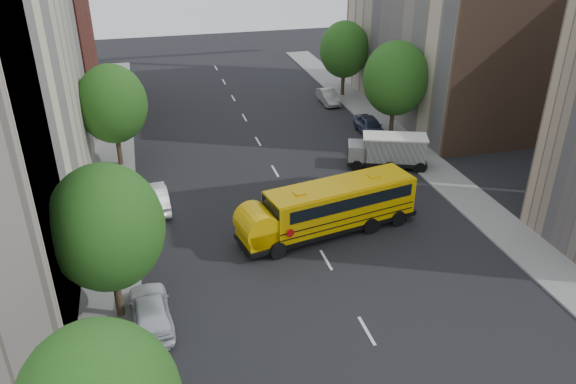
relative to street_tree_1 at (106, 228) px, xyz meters
name	(u,v)px	position (x,y,z in m)	size (l,w,h in m)	color
ground	(315,241)	(11.00, 4.00, -4.95)	(120.00, 120.00, 0.00)	black
sidewalk_left	(113,224)	(-0.50, 9.00, -4.89)	(3.00, 80.00, 0.12)	slate
sidewalk_right	(449,182)	(22.50, 9.00, -4.89)	(3.00, 80.00, 0.12)	slate
lane_markings	(275,171)	(11.00, 14.00, -4.95)	(0.15, 64.00, 0.01)	silver
building_left_redbrick	(30,44)	(-7.00, 32.00, 1.55)	(10.00, 15.00, 13.00)	maroon
building_right_far	(443,12)	(29.00, 24.00, 4.05)	(10.00, 22.00, 18.00)	beige
building_right_sidewall	(518,37)	(29.00, 13.00, 4.05)	(10.10, 0.30, 18.00)	brown
street_tree_1	(106,228)	(0.00, 0.00, 0.00)	(5.12, 5.12, 7.90)	#38281C
street_tree_2	(112,104)	(0.00, 18.00, -0.12)	(4.99, 4.99, 7.71)	#38281C
street_tree_4	(395,79)	(22.00, 18.00, 0.12)	(5.25, 5.25, 8.10)	#38281C
street_tree_5	(344,50)	(22.00, 30.00, -0.25)	(4.86, 4.86, 7.51)	#38281C
school_bus	(327,207)	(11.96, 4.82, -3.19)	(11.43, 4.64, 3.15)	black
safari_truck	(388,150)	(19.31, 12.64, -3.64)	(6.14, 3.86, 2.49)	black
parked_car_0	(151,311)	(1.40, -0.95, -4.17)	(1.85, 4.61, 1.57)	silver
parked_car_1	(155,198)	(2.20, 10.56, -4.22)	(1.55, 4.45, 1.46)	white
parked_car_4	(370,126)	(20.60, 19.19, -4.20)	(1.77, 4.39, 1.50)	#2D354F
parked_car_5	(328,97)	(19.80, 28.02, -4.29)	(1.41, 4.04, 1.33)	gray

